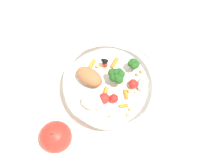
% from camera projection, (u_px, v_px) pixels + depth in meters
% --- Properties ---
extents(ground_plane, '(2.40, 2.40, 0.00)m').
position_uv_depth(ground_plane, '(108.00, 89.00, 0.72)').
color(ground_plane, silver).
extents(food_container, '(0.25, 0.25, 0.07)m').
position_uv_depth(food_container, '(109.00, 85.00, 0.69)').
color(food_container, white).
rests_on(food_container, ground_plane).
extents(loose_apple, '(0.08, 0.08, 0.09)m').
position_uv_depth(loose_apple, '(56.00, 137.00, 0.63)').
color(loose_apple, red).
rests_on(loose_apple, ground_plane).
extents(folded_napkin, '(0.15, 0.16, 0.01)m').
position_uv_depth(folded_napkin, '(149.00, 20.00, 0.79)').
color(folded_napkin, white).
rests_on(folded_napkin, ground_plane).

